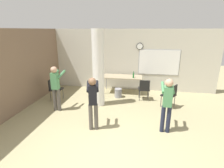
% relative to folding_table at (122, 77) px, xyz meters
% --- Properties ---
extents(ground_plane, '(24.00, 24.00, 0.00)m').
position_rel_folding_table_xyz_m(ground_plane, '(0.16, -4.48, -0.71)').
color(ground_plane, tan).
extents(wall_left_accent, '(0.12, 7.00, 2.80)m').
position_rel_folding_table_xyz_m(wall_left_accent, '(-3.34, -1.98, 0.69)').
color(wall_left_accent, '#7A604C').
rests_on(wall_left_accent, ground_plane).
extents(wall_back, '(8.00, 0.15, 2.80)m').
position_rel_folding_table_xyz_m(wall_back, '(0.18, 0.58, 0.69)').
color(wall_back, beige).
rests_on(wall_back, ground_plane).
extents(support_pillar, '(0.42, 0.42, 2.80)m').
position_rel_folding_table_xyz_m(support_pillar, '(-0.72, -1.49, 0.69)').
color(support_pillar, white).
rests_on(support_pillar, ground_plane).
extents(folding_table, '(1.73, 0.77, 0.76)m').
position_rel_folding_table_xyz_m(folding_table, '(0.00, 0.00, 0.00)').
color(folding_table, tan).
rests_on(folding_table, ground_plane).
extents(bottle_on_table, '(0.06, 0.06, 0.29)m').
position_rel_folding_table_xyz_m(bottle_on_table, '(0.50, -0.19, 0.16)').
color(bottle_on_table, '#1E6B2D').
rests_on(bottle_on_table, folding_table).
extents(waste_bin, '(0.30, 0.30, 0.38)m').
position_rel_folding_table_xyz_m(waste_bin, '(-0.10, -0.62, -0.52)').
color(waste_bin, gray).
rests_on(waste_bin, ground_plane).
extents(chair_table_right, '(0.47, 0.47, 0.87)m').
position_rel_folding_table_xyz_m(chair_table_right, '(0.97, -0.76, -0.20)').
color(chair_table_right, black).
rests_on(chair_table_right, ground_plane).
extents(chair_mid_room, '(0.61, 0.61, 0.87)m').
position_rel_folding_table_xyz_m(chair_mid_room, '(1.91, -1.29, -0.20)').
color(chair_mid_room, black).
rests_on(chair_mid_room, ground_plane).
extents(chair_by_left_wall, '(0.44, 0.44, 0.87)m').
position_rel_folding_table_xyz_m(chair_by_left_wall, '(-2.59, -1.34, -0.20)').
color(chair_by_left_wall, black).
rests_on(chair_by_left_wall, ground_plane).
extents(person_playing_front, '(0.45, 0.61, 1.54)m').
position_rel_folding_table_xyz_m(person_playing_front, '(-0.45, -3.21, 0.20)').
color(person_playing_front, '#514C47').
rests_on(person_playing_front, ground_plane).
extents(person_watching_back, '(0.37, 0.60, 1.59)m').
position_rel_folding_table_xyz_m(person_watching_back, '(-2.05, -2.23, 0.22)').
color(person_watching_back, '#514C47').
rests_on(person_watching_back, ground_plane).
extents(person_playing_side, '(0.34, 0.62, 1.55)m').
position_rel_folding_table_xyz_m(person_playing_side, '(1.56, -2.99, 0.20)').
color(person_playing_side, '#1E2338').
rests_on(person_playing_side, ground_plane).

